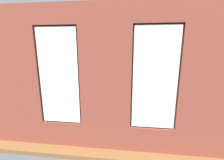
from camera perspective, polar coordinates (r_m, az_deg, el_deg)
ground_plane at (r=6.06m, az=1.70°, el=-9.91°), size 6.26×5.90×0.10m
brick_wall_with_windows at (r=3.15m, az=-2.53°, el=-1.08°), size 5.66×0.30×3.10m
white_wall_right at (r=6.35m, az=-24.32°, el=4.97°), size 0.10×4.90×3.10m
couch_by_window at (r=4.36m, az=-12.42°, el=-14.10°), size 1.96×0.87×0.80m
couch_left at (r=6.23m, az=21.86°, el=-6.49°), size 0.92×1.93×0.80m
coffee_table at (r=5.98m, az=-2.38°, el=-5.69°), size 1.25×0.76×0.45m
cup_ceramic at (r=5.95m, az=-2.39°, el=-4.73°), size 0.08×0.08×0.09m
candle_jar at (r=6.03m, az=1.05°, el=-4.33°), size 0.08×0.08×0.12m
table_plant_small at (r=6.04m, az=-3.71°, el=-3.54°), size 0.17×0.17×0.26m
remote_black at (r=5.84m, az=-1.66°, el=-5.41°), size 0.14×0.17×0.02m
remote_silver at (r=5.93m, az=-6.15°, el=-5.21°), size 0.17×0.05×0.02m
media_console at (r=6.56m, az=-20.62°, el=-6.39°), size 1.30×0.42×0.45m
tv_flatscreen at (r=6.42m, az=-20.98°, el=-1.80°), size 0.93×0.20×0.63m
papasan_chair at (r=7.46m, az=-5.28°, el=-1.75°), size 1.02×1.02×0.66m
potted_plant_by_left_couch at (r=7.46m, az=16.23°, el=-2.92°), size 0.29×0.29×0.52m
potted_plant_mid_room_small at (r=6.76m, az=8.77°, el=-3.83°), size 0.42×0.42×0.55m
potted_plant_corner_near_left at (r=7.90m, az=19.82°, el=-0.06°), size 0.67×0.67×0.99m
potted_plant_near_tv at (r=5.18m, az=-21.34°, el=-2.96°), size 1.11×1.04×1.46m
potted_plant_foreground_right at (r=8.14m, az=-12.42°, el=-0.17°), size 0.47×0.47×0.76m
potted_plant_between_couches at (r=4.05m, az=7.47°, el=-11.17°), size 0.78×0.78×1.16m
potted_plant_corner_far_left at (r=4.26m, az=31.49°, el=-10.44°), size 0.97×0.95×1.41m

